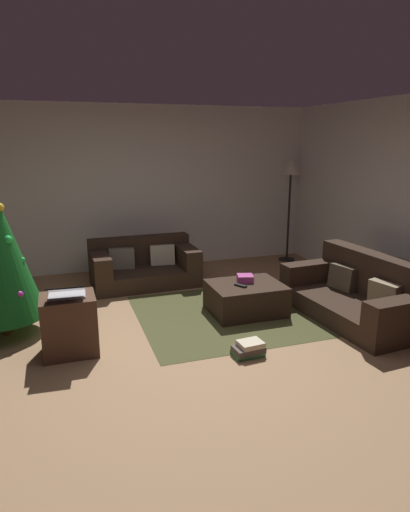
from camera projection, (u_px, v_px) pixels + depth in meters
The scene contains 12 objects.
ground_plane at pixel (179, 347), 4.55m from camera, with size 6.40×6.40×0.00m, color #93704C.
rear_partition at pixel (126, 189), 7.10m from camera, with size 6.40×0.12×2.60m, color silver.
couch_left at pixel (143, 266), 6.55m from camera, with size 1.53×0.91×0.65m.
couch_right at pixel (359, 295), 5.28m from camera, with size 1.03×1.83×0.74m.
ottoman at pixel (246, 298), 5.44m from camera, with size 0.87×0.71×0.36m, color #332319.
gift_box at pixel (245, 278), 5.47m from camera, with size 0.19×0.18×0.08m, color #B23F8C.
tv_remote at pixel (241, 286), 5.29m from camera, with size 0.05×0.16×0.02m, color black.
side_table at pixel (69, 325), 4.37m from camera, with size 0.52×0.44×0.59m, color #4C3323.
laptop at pixel (66, 293), 4.23m from camera, with size 0.37×0.39×0.17m.
book_stack at pixel (249, 349), 4.36m from camera, with size 0.31×0.22×0.15m.
corner_lamp at pixel (291, 175), 7.50m from camera, with size 0.36×0.36×1.74m.
area_rug at pixel (245, 312), 5.48m from camera, with size 2.60×2.00×0.01m, color #434524.
Camera 1 is at (-1.08, -4.03, 2.05)m, focal length 31.22 mm.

